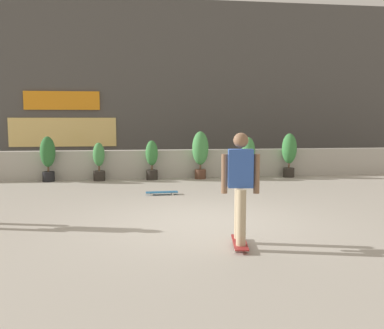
{
  "coord_description": "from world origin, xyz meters",
  "views": [
    {
      "loc": [
        -1.21,
        -7.57,
        1.89
      ],
      "look_at": [
        0.0,
        1.5,
        0.9
      ],
      "focal_mm": 39.19,
      "sensor_mm": 36.0,
      "label": 1
    }
  ],
  "objects_px": {
    "potted_plant_0": "(48,156)",
    "potted_plant_1": "(99,161)",
    "potted_plant_2": "(152,159)",
    "skater_far_right": "(240,184)",
    "potted_plant_5": "(289,152)",
    "potted_plant_3": "(200,151)",
    "potted_plant_4": "(248,155)",
    "skateboard_near_camera": "(162,192)"
  },
  "relations": [
    {
      "from": "potted_plant_2",
      "to": "potted_plant_3",
      "type": "height_order",
      "value": "potted_plant_3"
    },
    {
      "from": "potted_plant_1",
      "to": "skateboard_near_camera",
      "type": "bearing_deg",
      "value": -56.88
    },
    {
      "from": "potted_plant_1",
      "to": "potted_plant_3",
      "type": "xyz_separation_m",
      "value": [
        3.17,
        -0.0,
        0.26
      ]
    },
    {
      "from": "potted_plant_3",
      "to": "potted_plant_1",
      "type": "bearing_deg",
      "value": 180.0
    },
    {
      "from": "potted_plant_2",
      "to": "skateboard_near_camera",
      "type": "bearing_deg",
      "value": -86.91
    },
    {
      "from": "potted_plant_0",
      "to": "potted_plant_4",
      "type": "height_order",
      "value": "potted_plant_0"
    },
    {
      "from": "potted_plant_2",
      "to": "potted_plant_1",
      "type": "bearing_deg",
      "value": 180.0
    },
    {
      "from": "potted_plant_0",
      "to": "potted_plant_4",
      "type": "bearing_deg",
      "value": 0.0
    },
    {
      "from": "potted_plant_2",
      "to": "potted_plant_0",
      "type": "bearing_deg",
      "value": -180.0
    },
    {
      "from": "potted_plant_0",
      "to": "potted_plant_5",
      "type": "relative_size",
      "value": 0.96
    },
    {
      "from": "potted_plant_3",
      "to": "potted_plant_4",
      "type": "xyz_separation_m",
      "value": [
        1.57,
        0.0,
        -0.14
      ]
    },
    {
      "from": "potted_plant_3",
      "to": "skateboard_near_camera",
      "type": "bearing_deg",
      "value": -117.15
    },
    {
      "from": "potted_plant_0",
      "to": "potted_plant_2",
      "type": "relative_size",
      "value": 1.12
    },
    {
      "from": "potted_plant_2",
      "to": "potted_plant_4",
      "type": "relative_size",
      "value": 0.94
    },
    {
      "from": "potted_plant_5",
      "to": "skater_far_right",
      "type": "xyz_separation_m",
      "value": [
        -3.45,
        -7.19,
        0.12
      ]
    },
    {
      "from": "potted_plant_4",
      "to": "skater_far_right",
      "type": "bearing_deg",
      "value": -106.11
    },
    {
      "from": "potted_plant_1",
      "to": "potted_plant_5",
      "type": "height_order",
      "value": "potted_plant_5"
    },
    {
      "from": "potted_plant_2",
      "to": "potted_plant_5",
      "type": "xyz_separation_m",
      "value": [
        4.49,
        -0.0,
        0.16
      ]
    },
    {
      "from": "potted_plant_4",
      "to": "skater_far_right",
      "type": "height_order",
      "value": "skater_far_right"
    },
    {
      "from": "potted_plant_4",
      "to": "potted_plant_5",
      "type": "bearing_deg",
      "value": 0.0
    },
    {
      "from": "potted_plant_5",
      "to": "skater_far_right",
      "type": "bearing_deg",
      "value": -115.65
    },
    {
      "from": "potted_plant_2",
      "to": "skater_far_right",
      "type": "bearing_deg",
      "value": -81.83
    },
    {
      "from": "potted_plant_3",
      "to": "potted_plant_4",
      "type": "bearing_deg",
      "value": 0.0
    },
    {
      "from": "potted_plant_2",
      "to": "skater_far_right",
      "type": "distance_m",
      "value": 7.27
    },
    {
      "from": "potted_plant_0",
      "to": "potted_plant_4",
      "type": "relative_size",
      "value": 1.04
    },
    {
      "from": "skater_far_right",
      "to": "potted_plant_5",
      "type": "bearing_deg",
      "value": 64.35
    },
    {
      "from": "potted_plant_4",
      "to": "potted_plant_5",
      "type": "height_order",
      "value": "potted_plant_5"
    },
    {
      "from": "potted_plant_2",
      "to": "skateboard_near_camera",
      "type": "xyz_separation_m",
      "value": [
        0.15,
        -2.72,
        -0.6
      ]
    },
    {
      "from": "potted_plant_4",
      "to": "potted_plant_2",
      "type": "bearing_deg",
      "value": 180.0
    },
    {
      "from": "potted_plant_0",
      "to": "skater_far_right",
      "type": "relative_size",
      "value": 0.81
    },
    {
      "from": "potted_plant_3",
      "to": "skater_far_right",
      "type": "bearing_deg",
      "value": -94.05
    },
    {
      "from": "potted_plant_0",
      "to": "potted_plant_3",
      "type": "distance_m",
      "value": 4.69
    },
    {
      "from": "potted_plant_5",
      "to": "potted_plant_2",
      "type": "bearing_deg",
      "value": 180.0
    },
    {
      "from": "potted_plant_5",
      "to": "potted_plant_4",
      "type": "bearing_deg",
      "value": 180.0
    },
    {
      "from": "potted_plant_0",
      "to": "potted_plant_1",
      "type": "xyz_separation_m",
      "value": [
        1.52,
        0.0,
        -0.17
      ]
    },
    {
      "from": "skater_far_right",
      "to": "potted_plant_0",
      "type": "bearing_deg",
      "value": 120.14
    },
    {
      "from": "potted_plant_1",
      "to": "potted_plant_2",
      "type": "distance_m",
      "value": 1.63
    },
    {
      "from": "potted_plant_1",
      "to": "potted_plant_5",
      "type": "relative_size",
      "value": 0.82
    },
    {
      "from": "skateboard_near_camera",
      "to": "potted_plant_4",
      "type": "bearing_deg",
      "value": 42.55
    },
    {
      "from": "skater_far_right",
      "to": "skateboard_near_camera",
      "type": "bearing_deg",
      "value": 101.19
    },
    {
      "from": "potted_plant_3",
      "to": "potted_plant_4",
      "type": "relative_size",
      "value": 1.15
    },
    {
      "from": "potted_plant_2",
      "to": "potted_plant_3",
      "type": "distance_m",
      "value": 1.56
    }
  ]
}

